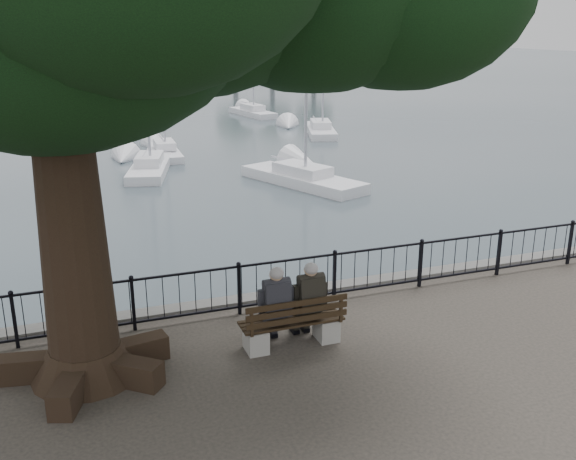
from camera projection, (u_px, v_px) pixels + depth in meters
name	position (u px, v px, depth m)	size (l,w,h in m)	color
harbor	(280.00, 319.00, 13.38)	(260.00, 260.00, 1.20)	#52514E
railing	(288.00, 280.00, 12.61)	(22.06, 0.06, 1.00)	black
bench	(293.00, 328.00, 11.11)	(1.82, 0.55, 0.96)	gray
person_left	(274.00, 309.00, 10.99)	(0.44, 0.75, 1.52)	black
person_right	(308.00, 304.00, 11.20)	(0.44, 0.75, 1.52)	black
lion_monument	(122.00, 77.00, 55.52)	(5.87, 5.87, 8.69)	#52514E
sailboat_b	(150.00, 165.00, 28.99)	(2.86, 5.63, 10.87)	white
sailboat_c	(302.00, 177.00, 26.78)	(3.85, 6.26, 10.86)	white
sailboat_d	(321.00, 129.00, 39.42)	(3.13, 5.73, 9.82)	white
sailboat_f	(136.00, 123.00, 41.80)	(2.16, 5.42, 10.56)	white
sailboat_g	(253.00, 111.00, 47.62)	(2.33, 5.39, 9.81)	white
sailboat_h	(44.00, 111.00, 47.17)	(2.28, 5.75, 14.10)	white
sailboat_i	(165.00, 150.00, 32.62)	(1.51, 4.73, 9.39)	white
sailboat_j	(145.00, 112.00, 47.24)	(2.76, 6.01, 11.27)	white
far_shore	(270.00, 44.00, 89.10)	(30.00, 8.60, 9.18)	#2D2A26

